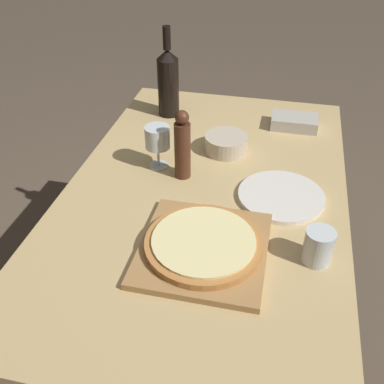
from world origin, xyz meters
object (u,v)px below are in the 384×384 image
at_px(wine_bottle, 168,81).
at_px(small_bowl, 226,143).
at_px(pepper_mill, 182,146).
at_px(wine_glass, 157,139).
at_px(pizza, 204,243).

distance_m(wine_bottle, small_bowl, 0.35).
bearing_deg(small_bowl, pepper_mill, -120.91).
xyz_separation_m(wine_bottle, small_bowl, (0.25, -0.22, -0.10)).
relative_size(wine_bottle, wine_glass, 2.38).
xyz_separation_m(wine_glass, small_bowl, (0.19, 0.14, -0.07)).
bearing_deg(pepper_mill, pizza, -67.73).
bearing_deg(wine_glass, pepper_mill, -22.42).
bearing_deg(pepper_mill, small_bowl, 59.09).
bearing_deg(pizza, small_bowl, 92.76).
xyz_separation_m(wine_bottle, pepper_mill, (0.15, -0.39, -0.03)).
distance_m(wine_bottle, wine_glass, 0.36).
bearing_deg(wine_glass, pizza, -58.34).
distance_m(pizza, wine_bottle, 0.76).
bearing_deg(wine_bottle, pepper_mill, -69.27).
relative_size(pepper_mill, wine_glass, 1.58).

